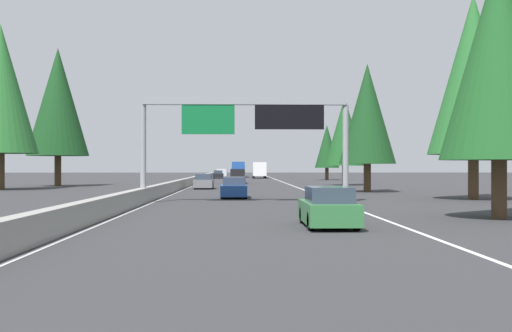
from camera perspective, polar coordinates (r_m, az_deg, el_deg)
The scene contains 20 objects.
ground_plane at distance 65.13m, azimuth -6.34°, elevation -1.97°, with size 320.00×320.00×0.00m, color #2D2D30.
median_barrier at distance 85.08m, azimuth -5.38°, elevation -1.21°, with size 180.00×0.56×0.90m, color gray.
shoulder_stripe_right at distance 75.12m, azimuth 3.12°, elevation -1.71°, with size 160.00×0.16×0.01m, color silver.
shoulder_stripe_median at distance 75.08m, azimuth -5.49°, elevation -1.71°, with size 160.00×0.16×0.01m, color silver.
sign_gantry_overhead at distance 38.86m, azimuth -0.75°, elevation 4.29°, with size 0.50×12.68×6.45m.
sedan_mid_left at distance 23.53m, azimuth 6.48°, elevation -3.75°, with size 4.40×1.80×1.47m.
sedan_near_right at distance 44.57m, azimuth -1.97°, elevation -1.99°, with size 4.40×1.80×1.47m.
sedan_distant_a at distance 62.78m, azimuth -4.67°, elevation -1.42°, with size 4.40×1.80×1.47m.
box_truck_far_right at distance 118.20m, azimuth 0.29°, elevation -0.32°, with size 8.50×2.40×2.95m.
bus_far_left at distance 129.37m, azimuth -1.58°, elevation -0.24°, with size 11.50×2.55×3.10m.
minivan_mid_center at distance 127.48m, azimuth -3.05°, elevation -0.59°, with size 5.00×1.95×1.69m.
pickup_far_center at distance 82.93m, azimuth -1.65°, elevation -0.92°, with size 5.60×2.00×1.86m.
sedan_near_center at distance 115.58m, azimuth -3.39°, elevation -0.78°, with size 4.40×1.80×1.47m.
conifer_right_foreground at distance 29.14m, azimuth 20.88°, elevation 9.14°, with size 4.96×4.96×11.28m.
conifer_right_near at distance 45.30m, azimuth 18.83°, elevation 7.75°, with size 6.03×6.03×13.71m.
conifer_right_mid at distance 55.84m, azimuth 9.91°, elevation 4.60°, with size 4.86×4.86×11.06m.
conifer_right_far at distance 75.18m, azimuth 7.92°, elevation 3.10°, with size 4.57×4.57×10.38m.
conifer_right_distant at distance 103.93m, azimuth 6.35°, elevation 1.75°, with size 3.93×3.93×8.94m.
conifer_left_near at distance 65.22m, azimuth -21.84°, elevation 6.41°, with size 6.88×6.88×15.64m.
conifer_left_mid at distance 74.41m, azimuth -17.27°, elevation 5.48°, with size 6.76×6.76×15.37m.
Camera 1 is at (-4.86, -5.59, 2.21)m, focal length 44.80 mm.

